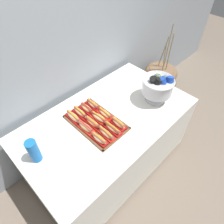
{
  "coord_description": "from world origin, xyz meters",
  "views": [
    {
      "loc": [
        -0.81,
        -0.87,
        2.08
      ],
      "look_at": [
        0.04,
        -0.02,
        0.81
      ],
      "focal_mm": 32.24,
      "sensor_mm": 36.0,
      "label": 1
    }
  ],
  "objects": [
    {
      "name": "cup_stack",
      "position": [
        -0.66,
        0.08,
        0.85
      ],
      "size": [
        0.08,
        0.08,
        0.2
      ],
      "color": "blue",
      "rests_on": "buffet_table"
    },
    {
      "name": "hot_dog_6",
      "position": [
        -0.07,
        0.03,
        0.78
      ],
      "size": [
        0.08,
        0.18,
        0.06
      ],
      "color": "red",
      "rests_on": "serving_tray"
    },
    {
      "name": "hot_dog_11",
      "position": [
        0.0,
        0.19,
        0.78
      ],
      "size": [
        0.07,
        0.16,
        0.06
      ],
      "color": "#B21414",
      "rests_on": "serving_tray"
    },
    {
      "name": "hot_dog_3",
      "position": [
        0.0,
        -0.14,
        0.78
      ],
      "size": [
        0.07,
        0.16,
        0.06
      ],
      "color": "#B21414",
      "rests_on": "serving_tray"
    },
    {
      "name": "hot_dog_10",
      "position": [
        -0.07,
        0.19,
        0.78
      ],
      "size": [
        0.07,
        0.15,
        0.06
      ],
      "color": "#B21414",
      "rests_on": "serving_tray"
    },
    {
      "name": "back_wall",
      "position": [
        0.0,
        0.57,
        1.3
      ],
      "size": [
        6.0,
        0.1,
        2.6
      ],
      "primitive_type": "cube",
      "color": "#9EA8B2",
      "rests_on": "ground_plane"
    },
    {
      "name": "hot_dog_2",
      "position": [
        -0.07,
        -0.14,
        0.78
      ],
      "size": [
        0.06,
        0.18,
        0.06
      ],
      "color": "#B21414",
      "rests_on": "serving_tray"
    },
    {
      "name": "floor_vase",
      "position": [
        1.24,
        0.25,
        0.27
      ],
      "size": [
        0.5,
        0.5,
        1.12
      ],
      "color": "brown",
      "rests_on": "ground_plane"
    },
    {
      "name": "hot_dog_0",
      "position": [
        -0.22,
        -0.14,
        0.78
      ],
      "size": [
        0.07,
        0.16,
        0.06
      ],
      "color": "#B21414",
      "rests_on": "serving_tray"
    },
    {
      "name": "hot_dog_8",
      "position": [
        -0.22,
        0.19,
        0.78
      ],
      "size": [
        0.07,
        0.18,
        0.06
      ],
      "color": "#B21414",
      "rests_on": "serving_tray"
    },
    {
      "name": "buffet_table",
      "position": [
        0.0,
        0.0,
        0.39
      ],
      "size": [
        1.6,
        0.91,
        0.75
      ],
      "color": "white",
      "rests_on": "ground_plane"
    },
    {
      "name": "hot_dog_1",
      "position": [
        -0.15,
        -0.14,
        0.78
      ],
      "size": [
        0.07,
        0.18,
        0.06
      ],
      "color": "red",
      "rests_on": "serving_tray"
    },
    {
      "name": "serving_tray",
      "position": [
        -0.11,
        0.03,
        0.75
      ],
      "size": [
        0.33,
        0.53,
        0.01
      ],
      "color": "brown",
      "rests_on": "buffet_table"
    },
    {
      "name": "hot_dog_4",
      "position": [
        -0.22,
        0.03,
        0.78
      ],
      "size": [
        0.07,
        0.17,
        0.06
      ],
      "color": "red",
      "rests_on": "serving_tray"
    },
    {
      "name": "hot_dog_9",
      "position": [
        -0.15,
        0.19,
        0.78
      ],
      "size": [
        0.07,
        0.18,
        0.06
      ],
      "color": "#B21414",
      "rests_on": "serving_tray"
    },
    {
      "name": "hot_dog_5",
      "position": [
        -0.15,
        0.03,
        0.78
      ],
      "size": [
        0.06,
        0.16,
        0.06
      ],
      "color": "#B21414",
      "rests_on": "serving_tray"
    },
    {
      "name": "hot_dog_7",
      "position": [
        0.0,
        0.03,
        0.78
      ],
      "size": [
        0.07,
        0.17,
        0.06
      ],
      "color": "red",
      "rests_on": "serving_tray"
    },
    {
      "name": "punch_bowl",
      "position": [
        0.5,
        -0.15,
        0.92
      ],
      "size": [
        0.3,
        0.3,
        0.29
      ],
      "color": "silver",
      "rests_on": "buffet_table"
    },
    {
      "name": "ground_plane",
      "position": [
        0.0,
        0.0,
        0.0
      ],
      "size": [
        10.0,
        10.0,
        0.0
      ],
      "primitive_type": "plane",
      "color": "#7A6B5B"
    }
  ]
}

